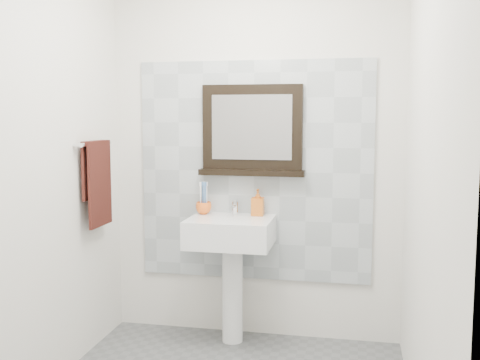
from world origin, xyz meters
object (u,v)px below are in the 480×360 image
toothbrush_cup (204,208)px  framed_mirror (252,132)px  pedestal_sink (231,245)px  hand_towel (97,177)px  soap_dispenser (258,202)px

toothbrush_cup → framed_mirror: size_ratio=0.15×
toothbrush_cup → pedestal_sink: bearing=-27.3°
pedestal_sink → hand_towel: 0.98m
hand_towel → pedestal_sink: bearing=15.9°
toothbrush_cup → hand_towel: 0.74m
toothbrush_cup → hand_towel: hand_towel is taller
pedestal_sink → toothbrush_cup: (-0.22, 0.11, 0.23)m
soap_dispenser → hand_towel: size_ratio=0.33×
pedestal_sink → soap_dispenser: size_ratio=5.36×
toothbrush_cup → hand_towel: (-0.61, -0.35, 0.24)m
pedestal_sink → toothbrush_cup: pedestal_sink is taller
pedestal_sink → framed_mirror: 0.77m
toothbrush_cup → hand_towel: size_ratio=0.19×
soap_dispenser → framed_mirror: size_ratio=0.25×
soap_dispenser → hand_towel: hand_towel is taller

